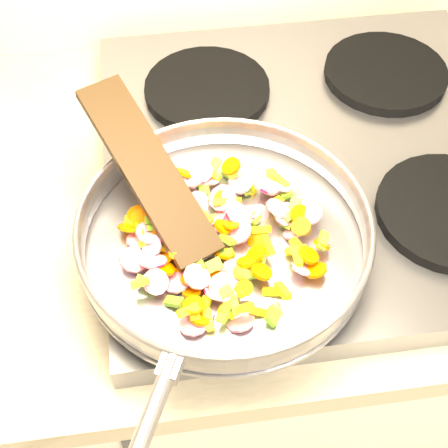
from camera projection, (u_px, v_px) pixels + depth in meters
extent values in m
cube|color=#939399|center=(316.00, 159.00, 0.89)|extent=(0.60, 0.60, 0.04)
cylinder|color=black|center=(235.00, 236.00, 0.78)|extent=(0.19, 0.19, 0.02)
cylinder|color=black|center=(207.00, 89.00, 0.95)|extent=(0.19, 0.19, 0.02)
cylinder|color=black|center=(386.00, 73.00, 0.97)|extent=(0.19, 0.19, 0.02)
cylinder|color=#9E9EA5|center=(224.00, 244.00, 0.75)|extent=(0.35, 0.35, 0.01)
torus|color=#9E9EA5|center=(224.00, 232.00, 0.73)|extent=(0.38, 0.38, 0.04)
torus|color=#9E9EA5|center=(224.00, 222.00, 0.72)|extent=(0.35, 0.35, 0.01)
cylinder|color=#9E9EA5|center=(138.00, 448.00, 0.57)|extent=(0.10, 0.18, 0.02)
cube|color=#9E9EA5|center=(170.00, 367.00, 0.62)|extent=(0.03, 0.04, 0.02)
cylinder|color=#C11243|center=(272.00, 185.00, 0.79)|extent=(0.04, 0.04, 0.01)
cube|color=#70AB21|center=(225.00, 313.00, 0.67)|extent=(0.02, 0.03, 0.02)
cube|color=yellow|center=(193.00, 224.00, 0.76)|extent=(0.03, 0.02, 0.01)
cube|color=yellow|center=(159.00, 196.00, 0.79)|extent=(0.02, 0.02, 0.01)
cube|color=yellow|center=(134.00, 220.00, 0.77)|extent=(0.02, 0.02, 0.01)
cube|color=#70AB21|center=(297.00, 255.00, 0.72)|extent=(0.02, 0.02, 0.02)
cube|color=#70AB21|center=(289.00, 214.00, 0.76)|extent=(0.02, 0.02, 0.02)
cube|color=yellow|center=(267.00, 246.00, 0.72)|extent=(0.02, 0.03, 0.02)
cube|color=yellow|center=(227.00, 312.00, 0.69)|extent=(0.02, 0.02, 0.02)
cube|color=yellow|center=(188.00, 311.00, 0.67)|extent=(0.03, 0.02, 0.01)
cylinder|color=#C11243|center=(198.00, 203.00, 0.78)|extent=(0.04, 0.04, 0.02)
cube|color=yellow|center=(172.00, 226.00, 0.74)|extent=(0.03, 0.02, 0.01)
cube|color=#70AB21|center=(177.00, 240.00, 0.74)|extent=(0.02, 0.03, 0.01)
cylinder|color=#C11243|center=(177.00, 218.00, 0.75)|extent=(0.04, 0.04, 0.01)
cylinder|color=#C11243|center=(295.00, 231.00, 0.75)|extent=(0.03, 0.04, 0.03)
cylinder|color=#E85F00|center=(164.00, 268.00, 0.71)|extent=(0.03, 0.03, 0.02)
cylinder|color=#C11243|center=(208.00, 179.00, 0.81)|extent=(0.05, 0.04, 0.02)
cube|color=yellow|center=(228.00, 235.00, 0.75)|extent=(0.02, 0.03, 0.01)
cylinder|color=#C11243|center=(278.00, 208.00, 0.76)|extent=(0.04, 0.04, 0.03)
cylinder|color=#E85F00|center=(225.00, 254.00, 0.73)|extent=(0.03, 0.03, 0.02)
cube|color=yellow|center=(304.00, 222.00, 0.75)|extent=(0.03, 0.02, 0.01)
cylinder|color=#C11243|center=(239.00, 231.00, 0.74)|extent=(0.04, 0.04, 0.03)
cube|color=#70AB21|center=(174.00, 302.00, 0.69)|extent=(0.03, 0.02, 0.01)
cylinder|color=#C11243|center=(248.00, 213.00, 0.77)|extent=(0.03, 0.03, 0.02)
cylinder|color=#C11243|center=(201.00, 171.00, 0.79)|extent=(0.04, 0.03, 0.03)
cylinder|color=#C11243|center=(157.00, 284.00, 0.69)|extent=(0.03, 0.03, 0.02)
cube|color=yellow|center=(170.00, 233.00, 0.76)|extent=(0.02, 0.02, 0.01)
cube|color=yellow|center=(271.00, 178.00, 0.80)|extent=(0.02, 0.03, 0.02)
cube|color=yellow|center=(207.00, 171.00, 0.80)|extent=(0.02, 0.02, 0.02)
cube|color=yellow|center=(161.00, 233.00, 0.76)|extent=(0.02, 0.02, 0.01)
cylinder|color=#E85F00|center=(191.00, 308.00, 0.67)|extent=(0.03, 0.03, 0.02)
cylinder|color=#C11243|center=(152.00, 246.00, 0.73)|extent=(0.03, 0.03, 0.03)
cube|color=yellow|center=(190.00, 267.00, 0.72)|extent=(0.03, 0.03, 0.01)
cylinder|color=#C11243|center=(307.00, 205.00, 0.77)|extent=(0.05, 0.05, 0.01)
cylinder|color=#C11243|center=(267.00, 186.00, 0.78)|extent=(0.04, 0.04, 0.02)
cylinder|color=#C11243|center=(194.00, 179.00, 0.79)|extent=(0.03, 0.04, 0.02)
cylinder|color=#C11243|center=(147.00, 234.00, 0.74)|extent=(0.04, 0.04, 0.03)
cylinder|color=#C11243|center=(152.00, 235.00, 0.74)|extent=(0.05, 0.05, 0.02)
cube|color=#70AB21|center=(214.00, 165.00, 0.81)|extent=(0.02, 0.03, 0.01)
cylinder|color=#C11243|center=(232.00, 224.00, 0.76)|extent=(0.03, 0.03, 0.03)
cube|color=yellow|center=(178.00, 194.00, 0.77)|extent=(0.03, 0.01, 0.01)
cube|color=#70AB21|center=(248.00, 274.00, 0.71)|extent=(0.02, 0.02, 0.01)
cylinder|color=#E85F00|center=(142.00, 210.00, 0.77)|extent=(0.03, 0.03, 0.01)
cube|color=#70AB21|center=(196.00, 268.00, 0.71)|extent=(0.03, 0.02, 0.02)
cylinder|color=#E85F00|center=(182.00, 173.00, 0.81)|extent=(0.03, 0.03, 0.03)
cylinder|color=#E85F00|center=(140.00, 218.00, 0.76)|extent=(0.03, 0.03, 0.02)
cylinder|color=#C11243|center=(238.00, 220.00, 0.76)|extent=(0.04, 0.04, 0.02)
cube|color=yellow|center=(262.00, 230.00, 0.75)|extent=(0.02, 0.02, 0.02)
cube|color=yellow|center=(159.00, 247.00, 0.74)|extent=(0.02, 0.02, 0.02)
cylinder|color=#E85F00|center=(223.00, 227.00, 0.74)|extent=(0.03, 0.03, 0.02)
cube|color=yellow|center=(204.00, 216.00, 0.76)|extent=(0.02, 0.03, 0.01)
cylinder|color=#C11243|center=(177.00, 282.00, 0.71)|extent=(0.04, 0.04, 0.02)
cube|color=#70AB21|center=(285.00, 192.00, 0.79)|extent=(0.02, 0.03, 0.02)
cube|color=yellow|center=(274.00, 291.00, 0.71)|extent=(0.03, 0.02, 0.02)
cube|color=yellow|center=(235.00, 305.00, 0.67)|extent=(0.01, 0.02, 0.01)
cube|color=#70AB21|center=(214.00, 265.00, 0.71)|extent=(0.02, 0.02, 0.01)
cube|color=#70AB21|center=(166.00, 213.00, 0.76)|extent=(0.02, 0.02, 0.02)
cylinder|color=#E85F00|center=(191.00, 276.00, 0.71)|extent=(0.03, 0.03, 0.02)
cylinder|color=#E85F00|center=(181.00, 276.00, 0.72)|extent=(0.03, 0.03, 0.02)
cylinder|color=#E85F00|center=(301.00, 226.00, 0.74)|extent=(0.03, 0.03, 0.01)
cylinder|color=#E85F00|center=(162.00, 235.00, 0.74)|extent=(0.03, 0.03, 0.01)
cylinder|color=#E85F00|center=(262.00, 272.00, 0.70)|extent=(0.03, 0.03, 0.02)
cube|color=yellow|center=(250.00, 187.00, 0.80)|extent=(0.02, 0.02, 0.01)
cube|color=yellow|center=(205.00, 307.00, 0.69)|extent=(0.02, 0.03, 0.02)
cube|color=yellow|center=(209.00, 320.00, 0.68)|extent=(0.01, 0.03, 0.01)
cylinder|color=#E85F00|center=(244.00, 288.00, 0.69)|extent=(0.03, 0.02, 0.02)
cylinder|color=#C11243|center=(197.00, 277.00, 0.70)|extent=(0.04, 0.04, 0.02)
cylinder|color=#C11243|center=(223.00, 198.00, 0.77)|extent=(0.05, 0.05, 0.02)
cube|color=yellow|center=(132.00, 225.00, 0.76)|extent=(0.02, 0.02, 0.01)
cylinder|color=#E85F00|center=(169.00, 205.00, 0.78)|extent=(0.02, 0.02, 0.02)
cylinder|color=#C11243|center=(215.00, 293.00, 0.69)|extent=(0.03, 0.03, 0.02)
cube|color=yellow|center=(297.00, 245.00, 0.74)|extent=(0.02, 0.02, 0.02)
cylinder|color=#E85F00|center=(201.00, 318.00, 0.68)|extent=(0.03, 0.02, 0.01)
cube|color=yellow|center=(179.00, 253.00, 0.71)|extent=(0.02, 0.02, 0.02)
cylinder|color=#C11243|center=(183.00, 248.00, 0.72)|extent=(0.04, 0.04, 0.02)
cube|color=#70AB21|center=(254.00, 219.00, 0.76)|extent=(0.02, 0.02, 0.01)
cylinder|color=#E85F00|center=(129.00, 228.00, 0.75)|extent=(0.04, 0.03, 0.03)
cylinder|color=#C11243|center=(285.00, 214.00, 0.75)|extent=(0.04, 0.04, 0.03)
cube|color=#70AB21|center=(204.00, 189.00, 0.80)|extent=(0.01, 0.02, 0.01)
cylinder|color=#E85F00|center=(308.00, 255.00, 0.72)|extent=(0.03, 0.03, 0.02)
cube|color=yellow|center=(183.00, 210.00, 0.77)|extent=(0.02, 0.02, 0.02)
cylinder|color=#E85F00|center=(223.00, 199.00, 0.77)|extent=(0.02, 0.03, 0.02)
cylinder|color=#E85F00|center=(162.00, 259.00, 0.73)|extent=(0.03, 0.04, 0.03)
cube|color=#70AB21|center=(272.00, 316.00, 0.68)|extent=(0.02, 0.03, 0.02)
cylinder|color=#E85F00|center=(192.00, 293.00, 0.70)|extent=(0.02, 0.02, 0.02)
cylinder|color=#C11243|center=(232.00, 269.00, 0.72)|extent=(0.03, 0.02, 0.02)
cube|color=yellow|center=(283.00, 291.00, 0.68)|extent=(0.02, 0.03, 0.02)
cube|color=#70AB21|center=(155.00, 227.00, 0.74)|extent=(0.02, 0.02, 0.01)
cylinder|color=#C11243|center=(241.00, 322.00, 0.68)|extent=(0.04, 0.04, 0.02)
cylinder|color=#E85F00|center=(255.00, 254.00, 0.72)|extent=(0.03, 0.03, 0.03)
cylinder|color=#C11243|center=(133.00, 260.00, 0.72)|extent=(0.05, 0.05, 0.02)
cube|color=yellow|center=(220.00, 202.00, 0.76)|extent=(0.02, 0.01, 0.01)
cylinder|color=#C11243|center=(224.00, 226.00, 0.76)|extent=(0.03, 0.03, 0.01)
cube|color=#70AB21|center=(224.00, 254.00, 0.73)|extent=(0.02, 0.02, 0.02)
cylinder|color=#C11243|center=(141.00, 239.00, 0.75)|extent=(0.04, 0.04, 0.01)
cube|color=yellow|center=(140.00, 228.00, 0.76)|extent=(0.02, 0.02, 0.01)
cylinder|color=#C11243|center=(237.00, 185.00, 0.80)|extent=(0.03, 0.03, 0.02)
cube|color=#70AB21|center=(174.00, 236.00, 0.73)|extent=(0.02, 0.01, 0.01)
cylinder|color=#C11243|center=(179.00, 249.00, 0.74)|extent=(0.04, 0.04, 0.01)
cube|color=yellow|center=(229.00, 305.00, 0.67)|extent=(0.02, 0.02, 0.02)
cylinder|color=#E85F00|center=(184.00, 173.00, 0.80)|extent=(0.03, 0.03, 0.02)
cube|color=yellow|center=(296.00, 250.00, 0.74)|extent=(0.03, 0.01, 0.01)
cube|color=yellow|center=(237.00, 281.00, 0.71)|extent=(0.02, 0.03, 0.01)
cylinder|color=#E85F00|center=(217.00, 281.00, 0.70)|extent=(0.03, 0.03, 0.01)
cube|color=#70AB21|center=(146.00, 281.00, 0.70)|extent=(0.02, 0.02, 0.01)
cylinder|color=#E85F00|center=(135.00, 213.00, 0.77)|extent=(0.03, 0.03, 0.01)
cube|color=#70AB21|center=(246.00, 188.00, 0.80)|extent=(0.02, 0.02, 0.01)
cube|color=yellow|center=(209.00, 179.00, 0.81)|extent=(0.02, 0.02, 0.01)
cube|color=#70AB21|center=(225.00, 292.00, 0.69)|extent=(0.02, 0.02, 0.01)
cube|color=#70AB21|center=(239.00, 273.00, 0.70)|extent=(0.01, 0.02, 0.02)
cylinder|color=#E85F00|center=(307.00, 208.00, 0.77)|extent=(0.03, 0.03, 0.01)
cube|color=yellow|center=(280.00, 180.00, 0.79)|extent=(0.02, 0.03, 0.01)
cylinder|color=#E85F00|center=(258.00, 239.00, 0.75)|extent=(0.04, 0.04, 0.02)
cylinder|color=#C11243|center=(244.00, 184.00, 0.79)|extent=(0.03, 0.04, 0.03)
cube|color=#70AB21|center=(286.00, 224.00, 0.76)|extent=(0.02, 0.02, 0.01)
cube|color=#70AB21|center=(295.00, 204.00, 0.76)|extent=(0.02, 0.02, 0.01)
cylinder|color=#E85F00|center=(231.00, 225.00, 0.74)|extent=(0.03, 0.03, 0.02)
cylinder|color=#C11243|center=(203.00, 319.00, 0.68)|extent=(0.04, 0.03, 0.02)
cube|color=yellow|center=(260.00, 312.00, 0.69)|extent=(0.02, 0.01, 0.02)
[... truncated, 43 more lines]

